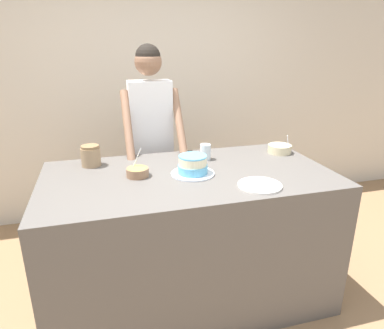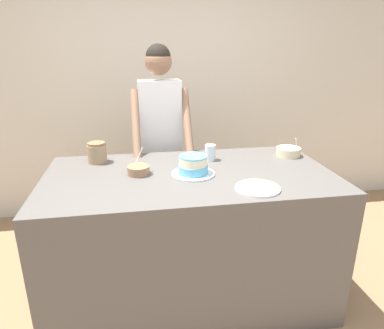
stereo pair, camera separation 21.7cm
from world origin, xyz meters
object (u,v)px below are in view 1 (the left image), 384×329
at_px(cake, 193,166).
at_px(ceramic_plate, 260,185).
at_px(stoneware_jar, 91,156).
at_px(drinking_glass, 205,152).
at_px(frosting_bowl_yellow, 137,172).
at_px(person_baker, 151,128).
at_px(frosting_bowl_white, 280,148).

xyz_separation_m(cake, ceramic_plate, (0.33, -0.30, -0.05)).
bearing_deg(stoneware_jar, drinking_glass, -5.88).
distance_m(frosting_bowl_yellow, drinking_glass, 0.56).
bearing_deg(drinking_glass, person_baker, 124.57).
height_order(cake, drinking_glass, cake).
xyz_separation_m(person_baker, ceramic_plate, (0.48, -1.03, -0.14)).
relative_size(drinking_glass, ceramic_plate, 0.44).
bearing_deg(frosting_bowl_white, person_baker, 153.39).
height_order(cake, frosting_bowl_white, frosting_bowl_white).
distance_m(person_baker, drinking_glass, 0.57).
bearing_deg(person_baker, stoneware_jar, -141.62).
height_order(frosting_bowl_white, stoneware_jar, frosting_bowl_white).
relative_size(ceramic_plate, stoneware_jar, 1.80).
xyz_separation_m(person_baker, frosting_bowl_white, (0.93, -0.46, -0.11)).
relative_size(cake, drinking_glass, 2.47).
height_order(frosting_bowl_yellow, drinking_glass, frosting_bowl_yellow).
bearing_deg(frosting_bowl_yellow, person_baker, 73.51).
relative_size(person_baker, stoneware_jar, 12.06).
distance_m(cake, stoneware_jar, 0.72).
xyz_separation_m(frosting_bowl_yellow, stoneware_jar, (-0.28, 0.29, 0.04)).
height_order(person_baker, ceramic_plate, person_baker).
bearing_deg(person_baker, drinking_glass, -55.43).
bearing_deg(cake, ceramic_plate, -42.10).
bearing_deg(ceramic_plate, stoneware_jar, 146.05).
distance_m(drinking_glass, ceramic_plate, 0.59).
bearing_deg(stoneware_jar, cake, -28.93).
bearing_deg(frosting_bowl_white, frosting_bowl_yellow, -169.46).
xyz_separation_m(person_baker, stoneware_jar, (-0.48, -0.38, -0.08)).
distance_m(frosting_bowl_white, drinking_glass, 0.61).
distance_m(person_baker, stoneware_jar, 0.62).
height_order(frosting_bowl_yellow, stoneware_jar, frosting_bowl_yellow).
distance_m(cake, frosting_bowl_yellow, 0.36).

